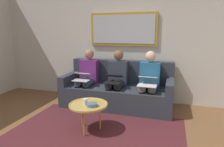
{
  "coord_description": "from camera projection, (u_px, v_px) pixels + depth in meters",
  "views": [
    {
      "loc": [
        -1.04,
        1.71,
        1.5
      ],
      "look_at": [
        0.0,
        -1.7,
        0.75
      ],
      "focal_mm": 31.93,
      "sensor_mm": 36.0,
      "label": 1
    }
  ],
  "objects": [
    {
      "name": "wall_rear",
      "position": [
        124.0,
        41.0,
        4.37
      ],
      "size": [
        6.0,
        0.12,
        2.6
      ],
      "primitive_type": "cube",
      "color": "beige",
      "rests_on": "ground_plane"
    },
    {
      "name": "area_rug",
      "position": [
        96.0,
        133.0,
        3.0
      ],
      "size": [
        2.6,
        1.8,
        0.01
      ],
      "primitive_type": "cube",
      "color": "#4C1E23",
      "rests_on": "ground_plane"
    },
    {
      "name": "couch",
      "position": [
        118.0,
        90.0,
        4.12
      ],
      "size": [
        2.2,
        0.9,
        0.9
      ],
      "color": "#2D333D",
      "rests_on": "ground_plane"
    },
    {
      "name": "framed_mirror",
      "position": [
        123.0,
        29.0,
        4.23
      ],
      "size": [
        1.45,
        0.05,
        0.69
      ],
      "color": "#B7892D"
    },
    {
      "name": "coffee_table",
      "position": [
        88.0,
        105.0,
        3.0
      ],
      "size": [
        0.59,
        0.59,
        0.44
      ],
      "color": "tan",
      "rests_on": "ground_plane"
    },
    {
      "name": "cup",
      "position": [
        85.0,
        102.0,
        2.97
      ],
      "size": [
        0.07,
        0.07,
        0.09
      ],
      "primitive_type": "cylinder",
      "color": "silver",
      "rests_on": "coffee_table"
    },
    {
      "name": "bowl",
      "position": [
        92.0,
        105.0,
        2.9
      ],
      "size": [
        0.15,
        0.15,
        0.05
      ],
      "primitive_type": "cylinder",
      "color": "slate",
      "rests_on": "coffee_table"
    },
    {
      "name": "person_left",
      "position": [
        149.0,
        79.0,
        3.81
      ],
      "size": [
        0.38,
        0.58,
        1.14
      ],
      "color": "#235B84",
      "rests_on": "couch"
    },
    {
      "name": "laptop_white",
      "position": [
        148.0,
        81.0,
        3.59
      ],
      "size": [
        0.33,
        0.38,
        0.16
      ],
      "color": "white"
    },
    {
      "name": "person_middle",
      "position": [
        117.0,
        77.0,
        4.0
      ],
      "size": [
        0.38,
        0.58,
        1.14
      ],
      "color": "#2D3342",
      "rests_on": "couch"
    },
    {
      "name": "laptop_black",
      "position": [
        114.0,
        79.0,
        3.77
      ],
      "size": [
        0.31,
        0.35,
        0.16
      ],
      "color": "black"
    },
    {
      "name": "person_right",
      "position": [
        88.0,
        75.0,
        4.18
      ],
      "size": [
        0.38,
        0.58,
        1.14
      ],
      "color": "#66236B",
      "rests_on": "couch"
    },
    {
      "name": "laptop_silver",
      "position": [
        83.0,
        77.0,
        3.95
      ],
      "size": [
        0.31,
        0.33,
        0.15
      ],
      "color": "silver"
    }
  ]
}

